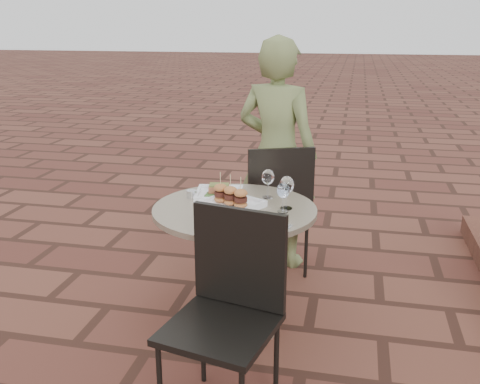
% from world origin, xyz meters
% --- Properties ---
extents(ground, '(60.00, 60.00, 0.00)m').
position_xyz_m(ground, '(0.00, 0.00, 0.00)').
color(ground, brown).
rests_on(ground, ground).
extents(cafe_table, '(0.90, 0.90, 0.73)m').
position_xyz_m(cafe_table, '(-0.01, -0.03, 0.48)').
color(cafe_table, gray).
rests_on(cafe_table, ground).
extents(chair_far, '(0.57, 0.57, 0.93)m').
position_xyz_m(chair_far, '(0.12, 0.69, 0.55)').
color(chair_far, black).
rests_on(chair_far, ground).
extents(chair_near, '(0.52, 0.52, 0.93)m').
position_xyz_m(chair_near, '(0.12, -0.70, 0.55)').
color(chair_near, black).
rests_on(chair_near, ground).
extents(diner, '(0.68, 0.53, 1.62)m').
position_xyz_m(diner, '(0.08, 0.92, 0.81)').
color(diner, olive).
rests_on(diner, ground).
extents(plate_salmon, '(0.30, 0.30, 0.07)m').
position_xyz_m(plate_salmon, '(-0.14, 0.14, 0.75)').
color(plate_salmon, white).
rests_on(plate_salmon, cafe_table).
extents(plate_sliders, '(0.39, 0.39, 0.19)m').
position_xyz_m(plate_sliders, '(-0.03, -0.04, 0.77)').
color(plate_sliders, white).
rests_on(plate_sliders, cafe_table).
extents(plate_tuna, '(0.23, 0.23, 0.03)m').
position_xyz_m(plate_tuna, '(0.04, -0.31, 0.74)').
color(plate_tuna, white).
rests_on(plate_tuna, cafe_table).
extents(wine_glass_right, '(0.07, 0.07, 0.16)m').
position_xyz_m(wine_glass_right, '(0.26, -0.05, 0.85)').
color(wine_glass_right, white).
rests_on(wine_glass_right, cafe_table).
extents(wine_glass_mid, '(0.07, 0.07, 0.17)m').
position_xyz_m(wine_glass_mid, '(0.14, 0.18, 0.85)').
color(wine_glass_mid, white).
rests_on(wine_glass_mid, cafe_table).
extents(wine_glass_far, '(0.08, 0.08, 0.18)m').
position_xyz_m(wine_glass_far, '(0.27, 0.01, 0.86)').
color(wine_glass_far, white).
rests_on(wine_glass_far, cafe_table).
extents(steel_ramekin, '(0.06, 0.06, 0.04)m').
position_xyz_m(steel_ramekin, '(-0.29, 0.08, 0.75)').
color(steel_ramekin, silver).
rests_on(steel_ramekin, cafe_table).
extents(cutlery_set, '(0.13, 0.19, 0.00)m').
position_xyz_m(cutlery_set, '(0.29, -0.31, 0.73)').
color(cutlery_set, silver).
rests_on(cutlery_set, cafe_table).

